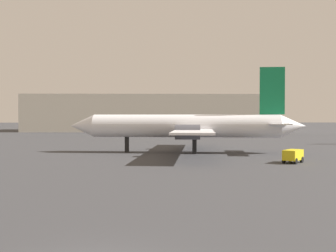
# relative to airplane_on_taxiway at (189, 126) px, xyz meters

# --- Properties ---
(airplane_on_taxiway) EXTENTS (30.12, 28.19, 10.76)m
(airplane_on_taxiway) POSITION_rel_airplane_on_taxiway_xyz_m (0.00, 0.00, 0.00)
(airplane_on_taxiway) COLOR white
(airplane_on_taxiway) RESTS_ON ground_plane
(baggage_cart) EXTENTS (2.53, 2.68, 1.30)m
(baggage_cart) POSITION_rel_airplane_on_taxiway_xyz_m (9.43, -11.53, -2.64)
(baggage_cart) COLOR gold
(baggage_cart) RESTS_ON ground_plane
(terminal_building) EXTENTS (74.26, 27.53, 11.33)m
(terminal_building) POSITION_rel_airplane_on_taxiway_xyz_m (-7.38, 80.01, 2.26)
(terminal_building) COLOR beige
(terminal_building) RESTS_ON ground_plane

